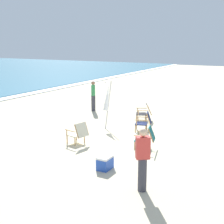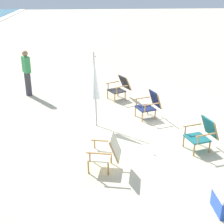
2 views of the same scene
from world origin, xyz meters
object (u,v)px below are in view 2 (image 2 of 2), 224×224
object	(u,v)px
beach_chair_front_left	(203,133)
beach_chair_back_left	(150,104)
person_near_chairs	(27,73)
beach_chair_far_center	(120,87)
umbrella_furled_white	(95,79)
beach_chair_back_right	(107,152)

from	to	relation	value
beach_chair_front_left	beach_chair_back_left	bearing A→B (deg)	24.44
beach_chair_back_left	person_near_chairs	size ratio (longest dim) A/B	0.50
beach_chair_far_center	person_near_chairs	bearing A→B (deg)	79.63
umbrella_furled_white	person_near_chairs	bearing A→B (deg)	42.26
beach_chair_far_center	beach_chair_front_left	bearing A→B (deg)	-156.19
person_near_chairs	beach_chair_far_center	bearing A→B (deg)	-100.37
beach_chair_far_center	umbrella_furled_white	distance (m)	2.38
beach_chair_back_left	umbrella_furled_white	size ratio (longest dim) A/B	0.40
beach_chair_front_left	person_near_chairs	world-z (taller)	person_near_chairs
beach_chair_far_center	umbrella_furled_white	world-z (taller)	umbrella_furled_white
beach_chair_front_left	umbrella_furled_white	world-z (taller)	umbrella_furled_white
beach_chair_far_center	person_near_chairs	size ratio (longest dim) A/B	0.56
umbrella_furled_white	person_near_chairs	size ratio (longest dim) A/B	1.26
beach_chair_front_left	umbrella_furled_white	distance (m)	3.21
beach_chair_far_center	umbrella_furled_white	bearing A→B (deg)	155.49
beach_chair_far_center	beach_chair_back_right	bearing A→B (deg)	170.42
umbrella_furled_white	beach_chair_back_left	bearing A→B (deg)	-79.57
beach_chair_far_center	beach_chair_back_left	xyz separation A→B (m)	(-1.70, -0.72, 0.00)
umbrella_furled_white	person_near_chairs	world-z (taller)	umbrella_furled_white
beach_chair_front_left	umbrella_furled_white	xyz separation A→B (m)	(1.72, 2.55, 0.91)
beach_chair_far_center	beach_chair_back_left	size ratio (longest dim) A/B	1.11
beach_chair_back_right	umbrella_furled_white	xyz separation A→B (m)	(2.43, 0.16, 0.91)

